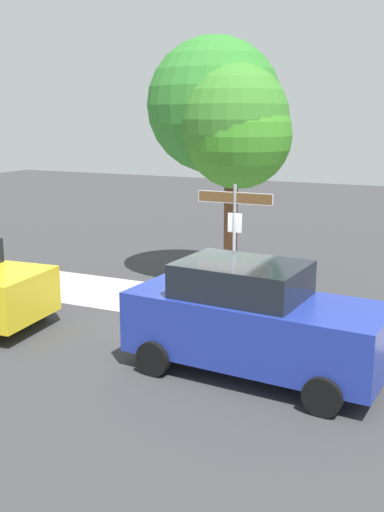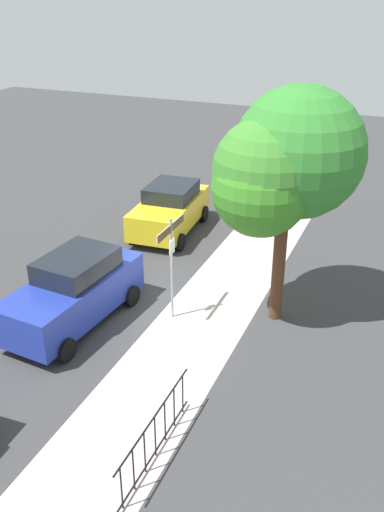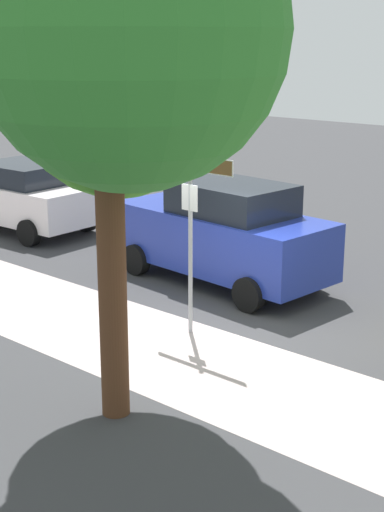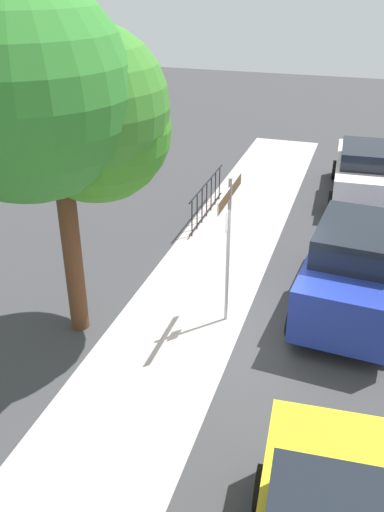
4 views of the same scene
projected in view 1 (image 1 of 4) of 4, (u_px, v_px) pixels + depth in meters
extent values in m
plane|color=#38383A|center=(209.00, 326.00, 13.55)|extent=(60.00, 60.00, 0.00)
cube|color=#B2A19D|center=(312.00, 321.00, 13.88)|extent=(24.00, 2.60, 0.00)
cylinder|color=#9EA0A5|center=(234.00, 255.00, 13.38)|extent=(0.07, 0.07, 3.12)
cube|color=brown|center=(235.00, 198.00, 13.09)|extent=(1.68, 0.02, 0.22)
cube|color=white|center=(235.00, 198.00, 13.09)|extent=(1.71, 0.02, 0.25)
cube|color=silver|center=(235.00, 223.00, 13.24)|extent=(0.32, 0.02, 0.42)
cylinder|color=#50311D|center=(231.00, 226.00, 16.29)|extent=(0.36, 0.36, 3.33)
sphere|color=#3A8723|center=(239.00, 135.00, 15.13)|extent=(2.65, 2.65, 2.65)
sphere|color=#307E2C|center=(214.00, 105.00, 15.97)|extent=(3.54, 3.54, 3.54)
sphere|color=#3A802A|center=(233.00, 119.00, 15.13)|extent=(2.79, 2.79, 2.79)
cylinder|color=black|center=(36.00, 305.00, 13.95)|extent=(0.65, 0.27, 0.64)
cube|color=#203299|center=(255.00, 328.00, 10.82)|extent=(4.69, 2.17, 1.12)
cube|color=black|center=(242.00, 279.00, 10.76)|extent=(2.31, 1.76, 0.60)
cylinder|color=black|center=(354.00, 357.00, 10.97)|extent=(0.66, 0.27, 0.64)
cylinder|color=black|center=(323.00, 396.00, 9.43)|extent=(0.66, 0.27, 0.64)
cylinder|color=black|center=(202.00, 328.00, 12.46)|extent=(0.66, 0.27, 0.64)
cylinder|color=black|center=(154.00, 358.00, 10.91)|extent=(0.66, 0.27, 0.64)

